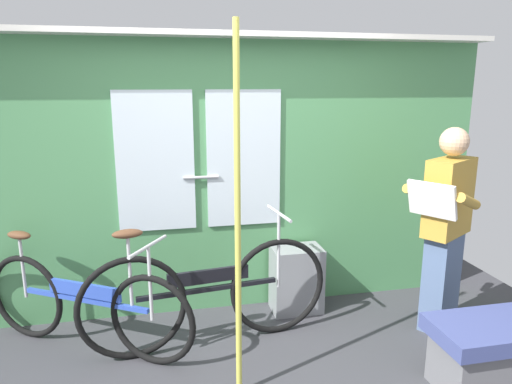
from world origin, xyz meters
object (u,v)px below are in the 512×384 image
object	(u,v)px
bicycle_leaning_behind	(208,294)
trash_bin_by_wall	(296,279)
bicycle_near_door	(85,304)
bench_seat_corner	(487,354)
passenger_reading_newspaper	(445,227)
handrail_pole	(238,222)

from	to	relation	value
bicycle_leaning_behind	trash_bin_by_wall	world-z (taller)	bicycle_leaning_behind
bicycle_leaning_behind	bicycle_near_door	bearing A→B (deg)	164.72
bicycle_leaning_behind	bench_seat_corner	bearing A→B (deg)	-35.25
bicycle_near_door	bench_seat_corner	bearing A→B (deg)	9.43
trash_bin_by_wall	passenger_reading_newspaper	bearing A→B (deg)	-27.67
bicycle_leaning_behind	bench_seat_corner	distance (m)	1.86
bicycle_near_door	bicycle_leaning_behind	size ratio (longest dim) A/B	0.82
bench_seat_corner	handrail_pole	bearing A→B (deg)	169.54
trash_bin_by_wall	bench_seat_corner	bearing A→B (deg)	-55.99
passenger_reading_newspaper	bench_seat_corner	world-z (taller)	passenger_reading_newspaper
bicycle_near_door	handrail_pole	xyz separation A→B (m)	(0.99, -0.71, 0.76)
bicycle_near_door	bench_seat_corner	xyz separation A→B (m)	(2.50, -0.99, -0.11)
trash_bin_by_wall	bicycle_near_door	bearing A→B (deg)	-170.78
passenger_reading_newspaper	bench_seat_corner	size ratio (longest dim) A/B	2.25
trash_bin_by_wall	handrail_pole	size ratio (longest dim) A/B	0.25
handrail_pole	bicycle_near_door	bearing A→B (deg)	144.07
bicycle_near_door	bench_seat_corner	world-z (taller)	bicycle_near_door
passenger_reading_newspaper	trash_bin_by_wall	bearing A→B (deg)	-59.72
trash_bin_by_wall	handrail_pole	bearing A→B (deg)	-124.03
bicycle_near_door	passenger_reading_newspaper	size ratio (longest dim) A/B	0.95
bicycle_leaning_behind	passenger_reading_newspaper	world-z (taller)	passenger_reading_newspaper
passenger_reading_newspaper	trash_bin_by_wall	distance (m)	1.25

